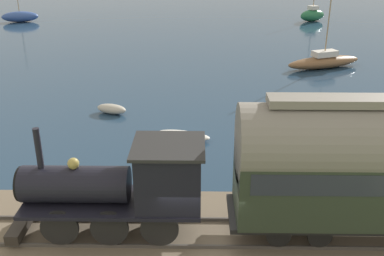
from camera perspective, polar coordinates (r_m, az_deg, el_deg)
name	(u,v)px	position (r m, az deg, el deg)	size (l,w,h in m)	color
ground_plane	(200,249)	(15.25, 1.06, -15.15)	(200.00, 200.00, 0.00)	#516B38
harbor_water	(200,23)	(55.85, 0.98, 13.22)	(80.00, 80.00, 0.01)	navy
rail_embankment	(200,241)	(15.15, 1.07, -14.12)	(5.32, 56.00, 0.67)	#756651
steam_locomotive	(127,183)	(14.14, -8.32, -6.94)	(2.07, 6.14, 3.58)	black
sailboat_brown	(324,61)	(37.00, 16.41, 8.14)	(3.73, 6.51, 6.94)	brown
sailboat_green	(312,15)	(58.67, 15.04, 13.71)	(3.00, 3.78, 5.91)	#236B42
sailboat_blue	(20,17)	(60.06, -21.01, 13.08)	(2.59, 4.54, 5.82)	#335199
rowboat_mid_harbor	(183,135)	(22.77, -1.11, -0.92)	(1.59, 2.92, 0.39)	silver
rowboat_near_shore	(112,109)	(26.47, -10.17, 2.40)	(1.35, 1.99, 0.56)	#B7B2A3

